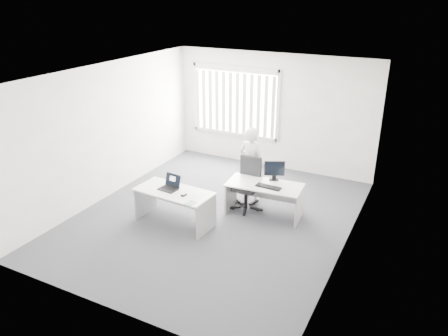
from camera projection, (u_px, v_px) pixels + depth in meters
The scene contains 18 objects.
ground at pixel (215, 217), 8.57m from camera, with size 6.00×6.00×0.00m, color #4B4C53.
wall_back at pixel (273, 112), 10.50m from camera, with size 5.00×0.02×2.80m, color white.
wall_front at pixel (103, 222), 5.56m from camera, with size 5.00×0.02×2.80m, color white.
wall_left at pixel (108, 131), 9.08m from camera, with size 0.02×6.00×2.80m, color white.
wall_right at pixel (352, 174), 6.98m from camera, with size 0.02×6.00×2.80m, color white.
ceiling at pixel (213, 73), 7.50m from camera, with size 5.00×6.00×0.02m, color white.
window at pixel (235, 101), 10.83m from camera, with size 2.32×0.06×1.76m, color beige.
blinds at pixel (234, 103), 10.79m from camera, with size 2.20×0.10×1.50m, color silver, non-canonical shape.
desk_near at pixel (174, 200), 8.18m from camera, with size 1.51×0.78×0.67m.
desk_far at pixel (264, 193), 8.48m from camera, with size 1.49×0.79×0.66m.
office_chair at pixel (247, 193), 8.82m from camera, with size 0.61×0.61×1.06m.
person at pixel (252, 164), 9.03m from camera, with size 0.58×0.38×1.58m, color silver.
laptop at pixel (168, 183), 8.10m from camera, with size 0.34×0.30×0.27m, color black, non-canonical shape.
paper_sheet at pixel (189, 197), 7.87m from camera, with size 0.30×0.21×0.00m, color silver.
mouse at pixel (184, 195), 7.91m from camera, with size 0.06×0.11×0.04m, color #BBBCBE, non-canonical shape.
booklet at pixel (190, 203), 7.63m from camera, with size 0.13×0.19×0.01m, color white.
keyboard at pixel (268, 187), 8.27m from camera, with size 0.49×0.16×0.02m, color black.
monitor at pixel (274, 171), 8.51m from camera, with size 0.40×0.12×0.40m, color black, non-canonical shape.
Camera 1 is at (3.59, -6.64, 4.16)m, focal length 35.00 mm.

